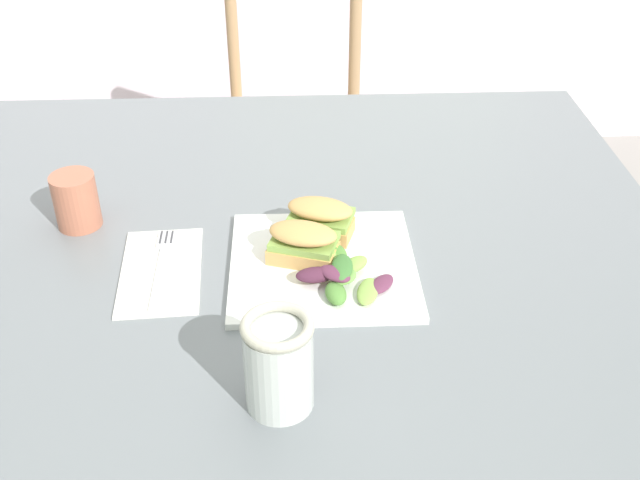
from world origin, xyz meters
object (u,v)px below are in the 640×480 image
at_px(chair_wooden_far, 280,136).
at_px(plate_lunch, 321,265).
at_px(mason_jar_iced_tea, 277,368).
at_px(dining_table, 253,294).
at_px(fork_on_napkin, 160,262).
at_px(cup_extra_side, 74,201).
at_px(sandwich_half_front, 302,242).
at_px(sandwich_half_back, 319,218).

height_order(chair_wooden_far, plate_lunch, chair_wooden_far).
relative_size(plate_lunch, mason_jar_iced_tea, 2.20).
height_order(dining_table, mason_jar_iced_tea, mason_jar_iced_tea).
relative_size(chair_wooden_far, fork_on_napkin, 4.70).
relative_size(dining_table, plate_lunch, 4.93).
distance_m(dining_table, cup_extra_side, 0.31).
distance_m(chair_wooden_far, sandwich_half_front, 1.05).
bearing_deg(chair_wooden_far, fork_on_napkin, -99.26).
distance_m(plate_lunch, cup_extra_side, 0.39).
relative_size(sandwich_half_back, fork_on_napkin, 0.58).
distance_m(sandwich_half_front, sandwich_half_back, 0.07).
bearing_deg(sandwich_half_back, dining_table, 170.33).
bearing_deg(plate_lunch, sandwich_half_front, 162.81).
height_order(dining_table, plate_lunch, plate_lunch).
distance_m(dining_table, chair_wooden_far, 0.93).
distance_m(chair_wooden_far, plate_lunch, 1.05).
relative_size(dining_table, fork_on_napkin, 6.88).
xyz_separation_m(sandwich_half_front, cup_extra_side, (-0.34, 0.12, 0.00)).
xyz_separation_m(fork_on_napkin, cup_extra_side, (-0.14, 0.11, 0.04)).
height_order(plate_lunch, sandwich_half_front, sandwich_half_front).
bearing_deg(cup_extra_side, dining_table, -8.45).
xyz_separation_m(sandwich_half_front, fork_on_napkin, (-0.20, 0.01, -0.03)).
distance_m(plate_lunch, sandwich_half_back, 0.08).
xyz_separation_m(dining_table, plate_lunch, (0.10, -0.09, 0.12)).
bearing_deg(cup_extra_side, plate_lunch, -19.30).
bearing_deg(sandwich_half_front, mason_jar_iced_tea, -97.22).
bearing_deg(chair_wooden_far, dining_table, -92.36).
height_order(fork_on_napkin, cup_extra_side, cup_extra_side).
height_order(dining_table, fork_on_napkin, fork_on_napkin).
xyz_separation_m(chair_wooden_far, sandwich_half_back, (0.06, -0.93, 0.33)).
relative_size(fork_on_napkin, mason_jar_iced_tea, 1.57).
bearing_deg(chair_wooden_far, sandwich_half_front, -87.79).
bearing_deg(dining_table, plate_lunch, -40.73).
distance_m(plate_lunch, fork_on_napkin, 0.23).
height_order(plate_lunch, mason_jar_iced_tea, mason_jar_iced_tea).
bearing_deg(sandwich_half_front, chair_wooden_far, 92.21).
distance_m(chair_wooden_far, cup_extra_side, 0.98).
distance_m(dining_table, mason_jar_iced_tea, 0.38).
height_order(sandwich_half_front, fork_on_napkin, sandwich_half_front).
height_order(dining_table, sandwich_half_back, sandwich_half_back).
bearing_deg(dining_table, sandwich_half_back, -9.67).
relative_size(sandwich_half_back, mason_jar_iced_tea, 0.92).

